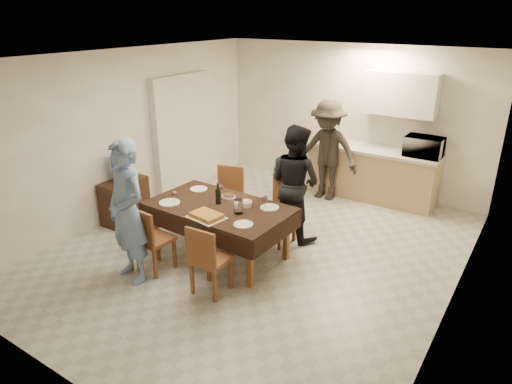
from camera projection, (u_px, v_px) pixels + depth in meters
floor at (260, 249)px, 6.39m from camera, size 5.00×6.00×0.02m
ceiling at (260, 57)px, 5.43m from camera, size 5.00×6.00×0.02m
wall_back at (350, 118)px, 8.24m from camera, size 5.00×0.02×2.60m
wall_front at (53, 259)px, 3.59m from camera, size 5.00×0.02×2.60m
wall_left at (127, 134)px, 7.19m from camera, size 0.02×6.00×2.60m
wall_right at (466, 203)px, 4.63m from camera, size 0.02×6.00×2.60m
stub_partition at (183, 134)px, 8.17m from camera, size 0.15×1.40×2.10m
kitchen_base_cabinet at (371, 175)px, 8.00m from camera, size 2.20×0.60×0.86m
kitchen_worktop at (374, 150)px, 7.83m from camera, size 2.24×0.64×0.05m
upper_cabinet at (400, 94)px, 7.43m from camera, size 1.20×0.34×0.70m
dining_table at (219, 208)px, 6.01m from camera, size 1.90×1.14×0.73m
chair_near_left at (149, 234)px, 5.65m from camera, size 0.43×0.43×0.48m
chair_near_right at (206, 254)px, 5.19m from camera, size 0.42×0.42×0.48m
chair_far_left at (223, 194)px, 6.80m from camera, size 0.51×0.52×0.50m
chair_far_right at (274, 206)px, 6.33m from camera, size 0.48×0.48×0.52m
console at (125, 201)px, 7.14m from camera, size 0.37×0.74×0.68m
water_jug at (121, 168)px, 6.94m from camera, size 0.28×0.28×0.42m
wine_bottle at (218, 193)px, 6.00m from camera, size 0.07×0.07×0.29m
water_pitcher at (238, 206)px, 5.74m from camera, size 0.12×0.12×0.18m
savoury_tart at (206, 216)px, 5.64m from camera, size 0.49×0.39×0.06m
salad_bowl at (245, 204)px, 5.97m from camera, size 0.18×0.18×0.07m
mushroom_dish at (229, 197)px, 6.23m from camera, size 0.20×0.20×0.03m
wine_glass_a at (174, 197)px, 6.05m from camera, size 0.08×0.08×0.17m
wine_glass_b at (264, 202)px, 5.87m from camera, size 0.08×0.08×0.19m
wine_glass_c at (221, 189)px, 6.30m from camera, size 0.08×0.08×0.17m
plate_near_left at (169, 203)px, 6.06m from camera, size 0.28×0.28×0.02m
plate_near_right at (243, 224)px, 5.45m from camera, size 0.24×0.24×0.01m
plate_far_left at (199, 189)px, 6.53m from camera, size 0.25×0.25×0.01m
plate_far_right at (270, 208)px, 5.92m from camera, size 0.25×0.25×0.01m
microwave at (424, 147)px, 7.35m from camera, size 0.59×0.40×0.32m
person_near at (127, 212)px, 5.40m from camera, size 0.73×0.56×1.78m
person_far at (295, 182)px, 6.48m from camera, size 0.92×0.78×1.68m
person_kitchen at (327, 151)px, 7.83m from camera, size 1.12×0.65×1.74m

